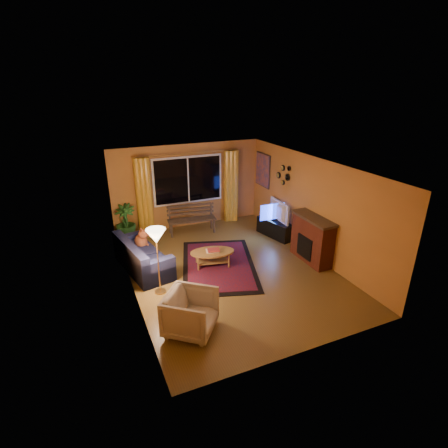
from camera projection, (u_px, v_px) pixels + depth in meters
name	position (u px, v px, depth m)	size (l,w,h in m)	color
floor	(229.00, 269.00, 8.35)	(4.50, 6.00, 0.02)	brown
ceiling	(230.00, 165.00, 7.38)	(4.50, 6.00, 0.02)	white
wall_back	(188.00, 186.00, 10.42)	(4.50, 0.02, 2.50)	#C5823A
wall_left	(127.00, 237.00, 7.03)	(0.02, 6.00, 2.50)	#C5823A
wall_right	(312.00, 207.00, 8.70)	(0.02, 6.00, 2.50)	#C5823A
window	(188.00, 180.00, 10.28)	(2.00, 0.02, 1.30)	black
curtain_rod	(188.00, 153.00, 9.94)	(0.03, 0.03, 3.20)	#BF8C3F
curtain_left	(144.00, 197.00, 9.86)	(0.36, 0.36, 2.24)	gold
curtain_right	(231.00, 186.00, 10.85)	(0.36, 0.36, 2.24)	gold
bench	(192.00, 226.00, 10.25)	(1.38, 0.41, 0.42)	#3A2C20
potted_plant	(126.00, 222.00, 9.76)	(0.56, 0.56, 1.01)	#235B1E
sofa	(143.00, 255.00, 8.20)	(0.79, 1.85, 0.75)	#181B3C
dog	(141.00, 238.00, 8.47)	(0.35, 0.49, 0.53)	#9C4C2C
armchair	(191.00, 311.00, 6.12)	(0.83, 0.78, 0.85)	beige
floor_lamp	(158.00, 262.00, 7.16)	(0.24, 0.24, 1.45)	#BF8C3F
rug	(219.00, 265.00, 8.52)	(1.72, 2.71, 0.02)	maroon
coffee_table	(212.00, 258.00, 8.43)	(1.06, 1.06, 0.39)	olive
tv_console	(275.00, 228.00, 10.02)	(0.39, 1.16, 0.48)	black
television	(276.00, 211.00, 9.81)	(0.99, 0.13, 0.57)	black
fireplace	(312.00, 240.00, 8.55)	(0.40, 1.20, 1.10)	maroon
mirror_cluster	(283.00, 174.00, 9.57)	(0.06, 0.60, 0.56)	black
painting	(263.00, 170.00, 10.61)	(0.04, 0.76, 0.96)	orange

